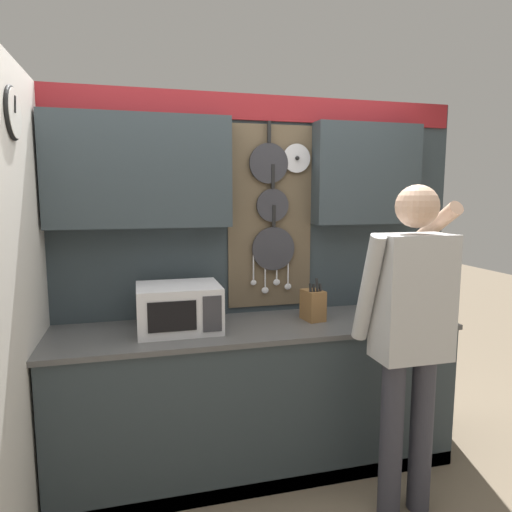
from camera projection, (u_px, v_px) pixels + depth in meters
The scene contains 8 objects.
ground_plane at pixel (256, 465), 2.89m from camera, with size 14.00×14.00×0.00m, color #756651.
base_cabinet_counter at pixel (257, 397), 2.83m from camera, with size 2.43×0.64×0.92m.
back_wall_unit at pixel (243, 232), 2.97m from camera, with size 3.00×0.20×2.33m.
side_wall at pixel (14, 312), 2.05m from camera, with size 0.07×1.60×2.33m.
microwave at pixel (179, 308), 2.65m from camera, with size 0.47×0.39×0.27m.
knife_block at pixel (313, 305), 2.87m from camera, with size 0.13×0.16×0.27m.
utensil_crock at pixel (392, 303), 3.01m from camera, with size 0.13×0.13×0.30m.
person at pixel (410, 322), 2.35m from camera, with size 0.54×0.62×1.75m.
Camera 1 is at (-0.69, -2.60, 1.71)m, focal length 32.00 mm.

